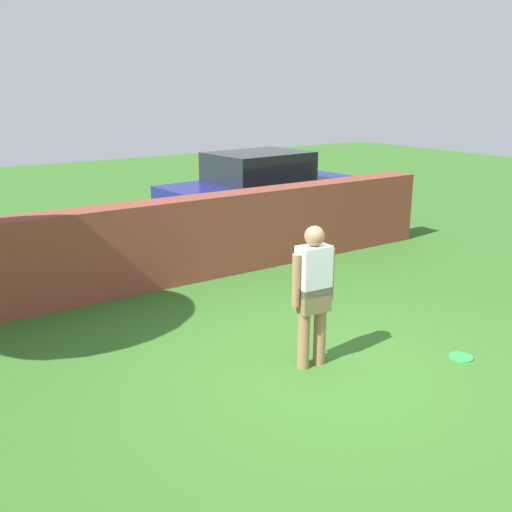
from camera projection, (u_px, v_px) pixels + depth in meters
name	position (u px, v px, depth m)	size (l,w,h in m)	color
ground_plane	(327.00, 370.00, 6.48)	(40.00, 40.00, 0.00)	#336623
brick_wall	(83.00, 256.00, 8.42)	(13.34, 0.50, 1.34)	brown
person	(313.00, 290.00, 6.34)	(0.54, 0.25, 1.62)	#9E704C
car	(259.00, 193.00, 12.32)	(4.33, 2.21, 1.72)	navy
frisbee_green	(461.00, 357.00, 6.76)	(0.27, 0.27, 0.02)	green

